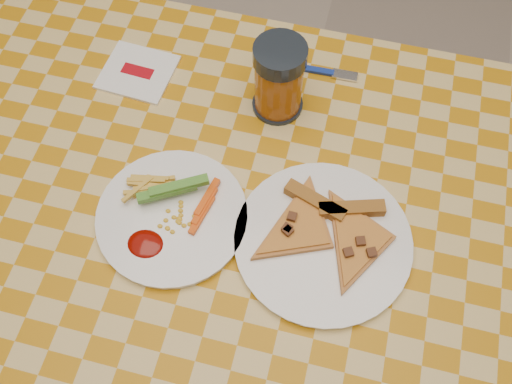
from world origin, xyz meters
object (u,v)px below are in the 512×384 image
table (236,245)px  plate_right (323,242)px  plate_left (172,217)px  drink_glass (279,79)px

table → plate_right: plate_right is taller
plate_left → plate_right: same height
table → plate_left: bearing=-174.3°
plate_right → drink_glass: 0.28m
table → plate_left: (-0.10, -0.01, 0.08)m
table → drink_glass: size_ratio=8.93×
table → drink_glass: bearing=87.1°
table → plate_right: 0.16m
plate_left → plate_right: 0.24m
plate_right → drink_glass: drink_glass is taller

